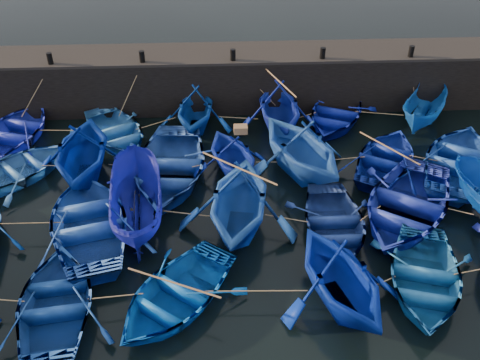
{
  "coord_description": "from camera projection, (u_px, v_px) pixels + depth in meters",
  "views": [
    {
      "loc": [
        -0.78,
        -12.67,
        12.41
      ],
      "look_at": [
        0.0,
        3.2,
        0.7
      ],
      "focal_mm": 40.0,
      "sensor_mm": 36.0,
      "label": 1
    }
  ],
  "objects": [
    {
      "name": "boat_22",
      "position": [
        175.0,
        294.0,
        15.6
      ],
      "size": [
        5.28,
        5.52,
        0.93
      ],
      "primitive_type": "imported",
      "rotation": [
        0.0,
        0.0,
        -0.65
      ],
      "color": "#064EBA",
      "rests_on": "ground"
    },
    {
      "name": "boat_8",
      "position": [
        169.0,
        167.0,
        20.61
      ],
      "size": [
        4.63,
        6.12,
        1.2
      ],
      "primitive_type": "imported",
      "rotation": [
        0.0,
        0.0,
        -0.09
      ],
      "color": "#204791",
      "rests_on": "ground"
    },
    {
      "name": "ground",
      "position": [
        245.0,
        255.0,
        17.58
      ],
      "size": [
        120.0,
        120.0,
        0.0
      ],
      "primitive_type": "plane",
      "color": "black",
      "rests_on": "ground"
    },
    {
      "name": "boat_3",
      "position": [
        279.0,
        107.0,
        23.35
      ],
      "size": [
        3.95,
        4.52,
        2.29
      ],
      "primitive_type": "imported",
      "rotation": [
        0.0,
        0.0,
        0.05
      ],
      "color": "#1225A2",
      "rests_on": "ground"
    },
    {
      "name": "boat_24",
      "position": [
        424.0,
        277.0,
        16.13
      ],
      "size": [
        4.38,
        5.27,
        0.94
      ],
      "primitive_type": "imported",
      "rotation": [
        0.0,
        0.0,
        -0.28
      ],
      "color": "#1961A0",
      "rests_on": "ground"
    },
    {
      "name": "boat_7",
      "position": [
        82.0,
        150.0,
        20.36
      ],
      "size": [
        4.26,
        4.9,
        2.5
      ],
      "primitive_type": "imported",
      "rotation": [
        0.0,
        0.0,
        3.18
      ],
      "color": "navy",
      "rests_on": "ground"
    },
    {
      "name": "quay_wall",
      "position": [
        232.0,
        79.0,
        25.28
      ],
      "size": [
        26.0,
        2.5,
        2.5
      ],
      "primitive_type": "cube",
      "color": "black",
      "rests_on": "ground"
    },
    {
      "name": "wooden_crate",
      "position": [
        241.0,
        129.0,
        20.04
      ],
      "size": [
        0.52,
        0.37,
        0.28
      ],
      "primitive_type": "cube",
      "color": "olive",
      "rests_on": "boat_9"
    },
    {
      "name": "boat_6",
      "position": [
        19.0,
        169.0,
        20.78
      ],
      "size": [
        5.15,
        5.14,
        0.88
      ],
      "primitive_type": "imported",
      "rotation": [
        0.0,
        0.0,
        2.35
      ],
      "color": "blue",
      "rests_on": "ground"
    },
    {
      "name": "bollard_3",
      "position": [
        323.0,
        53.0,
        23.76
      ],
      "size": [
        0.24,
        0.24,
        0.5
      ],
      "primitive_type": "cylinder",
      "color": "black",
      "rests_on": "quay_top"
    },
    {
      "name": "boat_2",
      "position": [
        195.0,
        108.0,
        23.54
      ],
      "size": [
        3.69,
        4.16,
        2.01
      ],
      "primitive_type": "imported",
      "rotation": [
        0.0,
        0.0,
        -0.11
      ],
      "color": "#083991",
      "rests_on": "ground"
    },
    {
      "name": "boat_9",
      "position": [
        233.0,
        154.0,
        20.68
      ],
      "size": [
        4.16,
        4.47,
        1.92
      ],
      "primitive_type": "imported",
      "rotation": [
        0.0,
        0.0,
        3.48
      ],
      "color": "#0C2396",
      "rests_on": "ground"
    },
    {
      "name": "boat_4",
      "position": [
        335.0,
        113.0,
        24.22
      ],
      "size": [
        4.96,
        5.62,
        0.97
      ],
      "primitive_type": "imported",
      "rotation": [
        0.0,
        0.0,
        -0.43
      ],
      "color": "navy",
      "rests_on": "ground"
    },
    {
      "name": "loose_oars",
      "position": [
        279.0,
        160.0,
        19.04
      ],
      "size": [
        10.39,
        12.02,
        1.66
      ],
      "color": "#99724C",
      "rests_on": "ground"
    },
    {
      "name": "bollard_4",
      "position": [
        411.0,
        51.0,
        23.91
      ],
      "size": [
        0.24,
        0.24,
        0.5
      ],
      "primitive_type": "cylinder",
      "color": "black",
      "rests_on": "quay_top"
    },
    {
      "name": "bollard_1",
      "position": [
        142.0,
        57.0,
        23.44
      ],
      "size": [
        0.24,
        0.24,
        0.5
      ],
      "primitive_type": "cylinder",
      "color": "black",
      "rests_on": "quay_top"
    },
    {
      "name": "mooring_ropes",
      "position": [
        227.0,
        151.0,
        21.02
      ],
      "size": [
        18.02,
        11.78,
        2.1
      ],
      "color": "tan",
      "rests_on": "ground"
    },
    {
      "name": "boat_15",
      "position": [
        136.0,
        203.0,
        18.28
      ],
      "size": [
        2.28,
        4.97,
        1.86
      ],
      "primitive_type": "imported",
      "rotation": [
        0.0,
        0.0,
        3.24
      ],
      "color": "navy",
      "rests_on": "ground"
    },
    {
      "name": "boat_16",
      "position": [
        239.0,
        199.0,
        17.91
      ],
      "size": [
        4.83,
        5.38,
        2.52
      ],
      "primitive_type": "imported",
      "rotation": [
        0.0,
        0.0,
        -0.16
      ],
      "color": "blue",
      "rests_on": "ground"
    },
    {
      "name": "quay_top",
      "position": [
        232.0,
        53.0,
        24.51
      ],
      "size": [
        26.0,
        2.5,
        0.12
      ],
      "primitive_type": "cube",
      "color": "black",
      "rests_on": "quay_wall"
    },
    {
      "name": "bollard_2",
      "position": [
        233.0,
        55.0,
        23.6
      ],
      "size": [
        0.24,
        0.24,
        0.5
      ],
      "primitive_type": "cylinder",
      "color": "black",
      "rests_on": "quay_top"
    },
    {
      "name": "boat_12",
      "position": [
        460.0,
        160.0,
        21.05
      ],
      "size": [
        6.06,
        6.58,
        1.11
      ],
      "primitive_type": "imported",
      "rotation": [
        0.0,
        0.0,
        2.6
      ],
      "color": "navy",
      "rests_on": "ground"
    },
    {
      "name": "boat_14",
      "position": [
        90.0,
        221.0,
        18.07
      ],
      "size": [
        5.16,
        6.27,
        1.13
      ],
      "primitive_type": "imported",
      "rotation": [
        0.0,
        0.0,
        3.4
      ],
      "color": "#204CAD",
      "rests_on": "ground"
    },
    {
      "name": "boat_1",
      "position": [
        115.0,
        132.0,
        22.95
      ],
      "size": [
        5.0,
        5.49,
        0.93
      ],
      "primitive_type": "imported",
      "rotation": [
        0.0,
        0.0,
        0.51
      ],
      "color": "blue",
      "rests_on": "ground"
    },
    {
      "name": "boat_21",
      "position": [
        57.0,
        302.0,
        15.35
      ],
      "size": [
        3.8,
        4.91,
        0.94
      ],
      "primitive_type": "imported",
      "rotation": [
        0.0,
        0.0,
        3.27
      ],
      "color": "navy",
      "rests_on": "ground"
    },
    {
      "name": "boat_17",
      "position": [
        334.0,
        224.0,
        18.15
      ],
      "size": [
        3.13,
        4.35,
        0.9
      ],
      "primitive_type": "imported",
      "rotation": [
        0.0,
        0.0,
        -0.01
      ],
      "color": "navy",
      "rests_on": "ground"
    },
    {
      "name": "boat_5",
      "position": [
        424.0,
        110.0,
        23.83
      ],
      "size": [
        3.53,
        4.27,
        1.58
      ],
      "primitive_type": "imported",
      "rotation": [
        0.0,
        0.0,
        -0.58
      ],
      "color": "#1050AC",
      "rests_on": "ground"
    },
    {
      "name": "bollard_0",
      "position": [
        50.0,
        58.0,
        23.28
      ],
      "size": [
        0.24,
        0.24,
        0.5
      ],
      "primitive_type": "cylinder",
      "color": "black",
      "rests_on": "quay_top"
    },
    {
      "name": "boat_23",
      "position": [
        340.0,
        276.0,
        15.29
      ],
      "size": [
        4.83,
        5.21,
        2.25
      ],
      "primitive_type": "imported",
      "rotation": [
        0.0,
        0.0,
        0.32
      ],
      "color": "#04229B",
      "rests_on": "ground"
    },
    {
      "name": "boat_0",
      "position": [
        14.0,
        132.0,
        22.88
      ],
      "size": [
        4.7,
        5.66,
        1.02
      ],
      "primitive_type": "imported",
      "rotation": [
        0.0,
        0.0,
        2.87
      ],
      "color": "#1521A0",
      "rests_on": "ground"
    },
    {
      "name": "boat_11",
      "position": [
        387.0,
        158.0,
        21.34
      ],
      "size": [
        4.99,
        5.42,
        0.92
      ],
      "primitive_type": "imported",
      "rotation": [
        0.0,
        0.0,
        2.6
      ],
      "color": "navy",
      "rests_on": "ground"
    },
    {
      "name": "boat_18",
      "position": [
        406.0,
        204.0,
        18.76
      ],
      "size": [
        6.47,
        6.96,
        1.18
      ],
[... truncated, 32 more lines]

